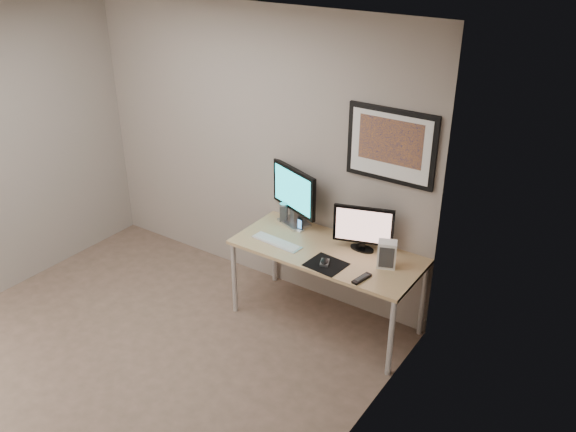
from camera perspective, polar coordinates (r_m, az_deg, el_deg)
name	(u,v)px	position (r m, az deg, el deg)	size (l,w,h in m)	color
floor	(132,363)	(5.20, -14.39, -13.20)	(3.60, 3.60, 0.00)	brown
room	(152,155)	(4.63, -12.61, 5.56)	(3.60, 3.60, 3.60)	white
desk	(327,257)	(5.12, 3.67, -3.83)	(1.60, 0.70, 0.73)	#A57F4F
framed_art	(391,146)	(4.84, 9.61, 6.51)	(0.75, 0.04, 0.60)	black
monitor_large	(294,194)	(5.37, 0.56, 2.11)	(0.56, 0.27, 0.54)	#ACACB1
monitor_tv	(363,227)	(5.02, 7.06, -1.07)	(0.48, 0.18, 0.39)	black
speaker_left	(284,213)	(5.49, -0.40, 0.32)	(0.07, 0.07, 0.18)	#ACACB1
speaker_right	(362,232)	(5.20, 6.90, -1.53)	(0.07, 0.07, 0.18)	#ACACB1
phone_dock	(300,225)	(5.35, 1.13, -0.81)	(0.06, 0.06, 0.12)	black
keyboard	(277,242)	(5.18, -1.08, -2.44)	(0.46, 0.12, 0.02)	silver
mousepad	(326,264)	(4.89, 3.58, -4.55)	(0.30, 0.26, 0.00)	black
mouse	(325,262)	(4.88, 3.45, -4.28)	(0.06, 0.11, 0.04)	black
remote	(362,278)	(4.72, 6.91, -5.80)	(0.05, 0.19, 0.02)	black
fan_unit	(387,254)	(4.86, 9.24, -3.55)	(0.15, 0.11, 0.22)	white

